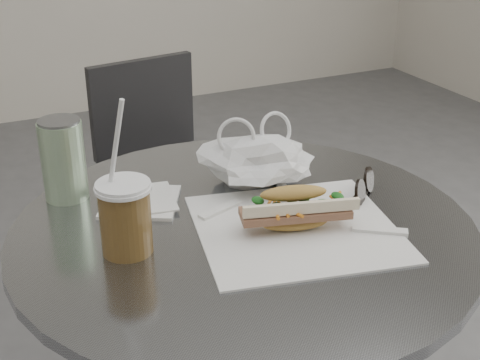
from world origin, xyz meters
name	(u,v)px	position (x,y,z in m)	size (l,w,h in m)	color
cafe_table	(243,357)	(0.00, 0.20, 0.47)	(0.76, 0.76, 0.74)	slate
chair_far	(172,213)	(0.15, 0.99, 0.35)	(0.41, 0.43, 0.77)	#2D2D30
sandwich_paper	(296,228)	(0.07, 0.15, 0.74)	(0.31, 0.30, 0.00)	white
banh_mi	(294,209)	(0.06, 0.15, 0.78)	(0.23, 0.14, 0.07)	#B39143
iced_coffee	(125,216)	(-0.20, 0.20, 0.80)	(0.08, 0.08, 0.25)	brown
sunglasses	(363,188)	(0.23, 0.20, 0.76)	(0.09, 0.08, 0.05)	black
plastic_bag	(260,163)	(0.09, 0.31, 0.79)	(0.19, 0.15, 0.10)	white
napkin_stack	(140,201)	(-0.13, 0.34, 0.74)	(0.17, 0.17, 0.01)	white
drink_can	(63,160)	(-0.24, 0.42, 0.81)	(0.08, 0.08, 0.14)	#68A05D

